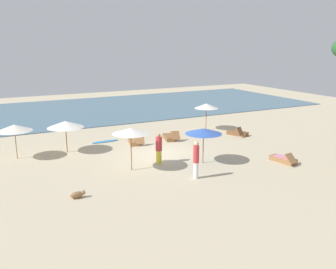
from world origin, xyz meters
name	(u,v)px	position (x,y,z in m)	size (l,w,h in m)	color
ground_plane	(160,155)	(0.00, 0.00, 0.00)	(60.00, 60.00, 0.00)	#BCAD8E
ocean_water	(85,110)	(0.00, 17.00, 0.03)	(48.00, 16.00, 0.06)	#476B7F
umbrella_0	(131,131)	(-2.57, -1.85, 2.14)	(1.95, 1.95, 2.30)	olive
umbrella_1	(65,124)	(-4.86, 3.10, 1.76)	(2.21, 2.21, 1.97)	olive
umbrella_2	(206,106)	(6.11, 4.36, 1.87)	(1.82, 1.82, 2.06)	brown
umbrella_3	(14,128)	(-7.75, 3.10, 1.84)	(2.00, 2.00, 2.02)	olive
umbrella_4	(204,131)	(1.45, -2.56, 1.84)	(2.05, 2.05, 1.99)	brown
lounger_0	(238,133)	(7.18, 1.76, 0.17)	(1.21, 1.73, 0.75)	brown
lounger_1	(169,137)	(2.18, 2.94, 0.17)	(0.97, 1.78, 0.69)	brown
lounger_2	(284,159)	(5.57, -4.56, 0.18)	(0.88, 1.78, 0.67)	olive
lounger_4	(134,141)	(-0.43, 3.02, 0.17)	(0.96, 1.73, 0.74)	olive
person_0	(196,159)	(-0.18, -4.47, 1.00)	(0.42, 0.42, 1.92)	white
person_1	(159,149)	(-0.77, -1.47, 0.86)	(0.49, 0.49, 1.71)	yellow
dog	(78,195)	(-6.03, -4.23, 0.17)	(0.68, 0.31, 0.32)	olive
surfboard	(105,141)	(-2.00, 4.41, 0.03)	(1.89, 0.51, 0.07)	#338CCC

